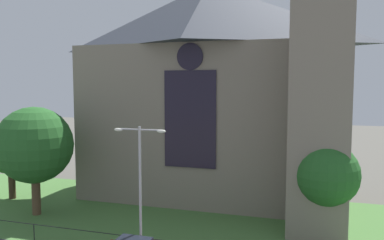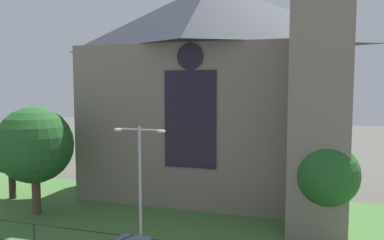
# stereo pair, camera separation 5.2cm
# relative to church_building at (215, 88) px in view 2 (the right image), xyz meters

# --- Properties ---
(ground) EXTENTS (160.00, 160.00, 0.00)m
(ground) POSITION_rel_church_building_xyz_m (1.29, -6.93, -10.27)
(ground) COLOR #56544C
(grass_verge) EXTENTS (120.00, 20.00, 0.01)m
(grass_verge) POSITION_rel_church_building_xyz_m (1.29, -8.93, -10.27)
(grass_verge) COLOR #477538
(grass_verge) RESTS_ON ground
(church_building) EXTENTS (23.20, 16.20, 26.00)m
(church_building) POSITION_rel_church_building_xyz_m (0.00, 0.00, 0.00)
(church_building) COLOR gray
(church_building) RESTS_ON ground
(iron_railing) EXTENTS (33.27, 0.07, 1.13)m
(iron_railing) POSITION_rel_church_building_xyz_m (-0.77, -14.43, -9.29)
(iron_railing) COLOR black
(iron_railing) RESTS_ON ground
(tree_left_far) EXTENTS (3.92, 3.92, 6.26)m
(tree_left_far) POSITION_rel_church_building_xyz_m (-17.62, -6.84, -6.02)
(tree_left_far) COLOR #423021
(tree_left_far) RESTS_ON ground
(tree_left_near) EXTENTS (6.15, 6.15, 8.79)m
(tree_left_near) POSITION_rel_church_building_xyz_m (-12.47, -9.92, -4.58)
(tree_left_near) COLOR brown
(tree_left_near) RESTS_ON ground
(tree_right_near) EXTENTS (4.39, 4.39, 6.66)m
(tree_right_near) POSITION_rel_church_building_xyz_m (9.83, -8.34, -5.83)
(tree_right_near) COLOR #423021
(tree_right_near) RESTS_ON ground
(streetlamp_near) EXTENTS (3.37, 0.26, 8.04)m
(streetlamp_near) POSITION_rel_church_building_xyz_m (-1.12, -14.53, -5.14)
(streetlamp_near) COLOR #B2B2B7
(streetlamp_near) RESTS_ON ground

